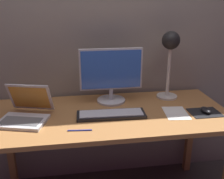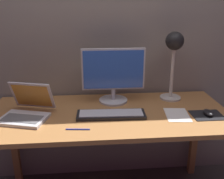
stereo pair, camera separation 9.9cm
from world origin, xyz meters
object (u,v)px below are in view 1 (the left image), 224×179
Objects in this scene: keyboard_main at (111,114)px; mouse at (206,110)px; monitor at (111,74)px; pen at (80,130)px; laptop at (26,110)px; desk_lamp at (170,50)px.

keyboard_main is 4.63× the size of mouse.
monitor reaches higher than mouse.
mouse is 0.84m from pen.
laptop is 3.66× the size of mouse.
desk_lamp is at bearing 32.81° from pen.
laptop is 1.16m from mouse.
desk_lamp reaches higher than pen.
keyboard_main is 0.89× the size of desk_lamp.
laptop is (-0.57, -0.20, -0.15)m from monitor.
monitor is 0.32m from keyboard_main.
monitor is 4.66× the size of mouse.
keyboard_main is 0.27m from pen.
mouse is at bearing -4.57° from laptop.
laptop is at bearing 175.43° from mouse.
desk_lamp reaches higher than monitor.
mouse is (0.63, -0.04, 0.01)m from keyboard_main.
monitor is 0.69m from mouse.
mouse reaches higher than keyboard_main.
laptop is at bearing -167.61° from desk_lamp.
desk_lamp reaches higher than keyboard_main.
keyboard_main is at bearing -98.27° from monitor.
keyboard_main is at bearing -5.35° from laptop.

